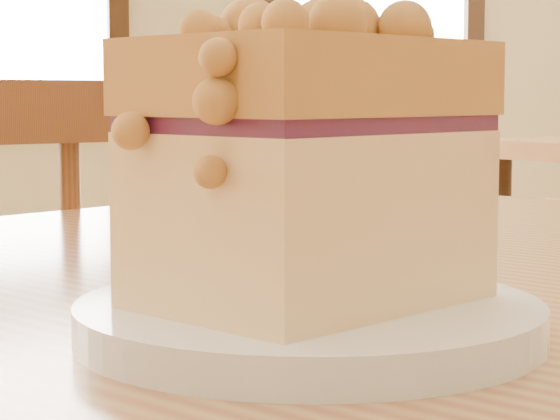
# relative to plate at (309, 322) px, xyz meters

# --- Properties ---
(entry_door) EXTENTS (1.08, 0.06, 2.29)m
(entry_door) POSITION_rel_plate_xyz_m (2.13, 3.83, 0.44)
(entry_door) COLOR white
(entry_door) RESTS_ON ground
(plate) EXTENTS (0.20, 0.20, 0.02)m
(plate) POSITION_rel_plate_xyz_m (0.00, 0.00, 0.00)
(plate) COLOR white
(plate) RESTS_ON cafe_table_main
(cake_slice) EXTENTS (0.16, 0.14, 0.12)m
(cake_slice) POSITION_rel_plate_xyz_m (0.00, -0.00, 0.07)
(cake_slice) COLOR #FFD590
(cake_slice) RESTS_ON plate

